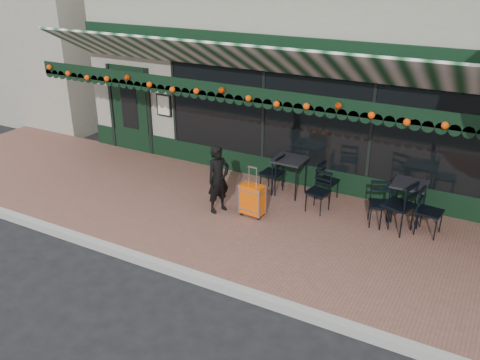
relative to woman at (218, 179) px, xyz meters
The scene contains 15 objects.
ground 2.39m from the woman, 63.68° to the right, with size 80.00×80.00×0.00m, color black.
sidewalk 1.25m from the woman, ahead, with size 18.00×4.00×0.15m, color brown.
curb 2.43m from the woman, 64.56° to the right, with size 18.00×0.16×0.15m, color #9E9E99.
restaurant_building 6.09m from the woman, 80.34° to the left, with size 12.00×9.60×4.50m.
neighbor_building_left 13.51m from the woman, 153.47° to the left, with size 12.00×8.00×4.80m, color gray.
woman is the anchor object (origin of this frame).
suitcase 0.78m from the woman, 10.47° to the left, with size 0.46×0.28×1.03m.
cafe_table_a 3.64m from the woman, 22.54° to the left, with size 0.63×0.63×0.78m.
cafe_table_b 1.68m from the woman, 57.97° to the left, with size 0.65×0.65×0.80m.
chair_a_left 3.41m from the woman, 15.36° to the left, with size 0.50×0.50×1.01m, color black, non-canonical shape.
chair_a_right 3.97m from the woman, 15.29° to the left, with size 0.44×0.44×0.87m, color black, non-canonical shape.
chair_a_front 3.11m from the woman, 18.02° to the left, with size 0.42×0.42×0.84m, color black, non-canonical shape.
chair_b_left 1.46m from the woman, 68.44° to the left, with size 0.43×0.43×0.86m, color black, non-canonical shape.
chair_b_right 2.34m from the woman, 43.10° to the left, with size 0.39×0.39×0.79m, color black, non-canonical shape.
chair_b_front 1.99m from the woman, 28.53° to the left, with size 0.41×0.41×0.82m, color black, non-canonical shape.
Camera 1 is at (3.76, -5.75, 4.79)m, focal length 38.00 mm.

